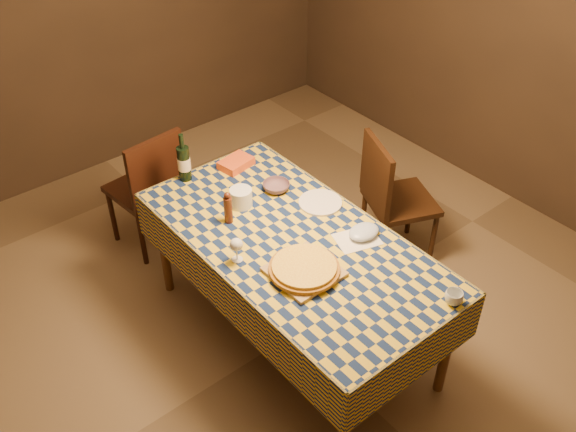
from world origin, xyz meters
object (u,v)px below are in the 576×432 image
(pizza, at_px, (304,268))
(bowl, at_px, (276,187))
(chair_far, at_px, (150,185))
(wine_bottle, at_px, (184,163))
(dining_table, at_px, (294,250))
(chair_right, at_px, (390,195))
(white_plate, at_px, (320,203))
(cutting_board, at_px, (304,272))

(pizza, height_order, bowl, pizza)
(pizza, bearing_deg, chair_far, 92.94)
(pizza, xyz_separation_m, wine_bottle, (-0.02, 1.10, 0.08))
(dining_table, xyz_separation_m, chair_right, (0.97, 0.17, -0.17))
(bowl, relative_size, white_plate, 0.64)
(cutting_board, relative_size, bowl, 2.01)
(chair_far, distance_m, chair_right, 1.61)
(cutting_board, xyz_separation_m, wine_bottle, (-0.02, 1.10, 0.11))
(dining_table, bearing_deg, cutting_board, -118.49)
(chair_right, bearing_deg, dining_table, -170.26)
(bowl, bearing_deg, dining_table, -116.61)
(dining_table, relative_size, pizza, 4.01)
(dining_table, relative_size, cutting_board, 5.71)
(bowl, xyz_separation_m, chair_right, (0.76, -0.25, -0.27))
(chair_right, bearing_deg, pizza, -159.72)
(chair_right, bearing_deg, bowl, 161.78)
(pizza, distance_m, bowl, 0.74)
(wine_bottle, relative_size, chair_far, 0.34)
(cutting_board, bearing_deg, dining_table, 61.51)
(pizza, height_order, white_plate, pizza)
(wine_bottle, height_order, chair_right, wine_bottle)
(dining_table, distance_m, pizza, 0.29)
(white_plate, relative_size, chair_right, 0.27)
(wine_bottle, bearing_deg, pizza, -89.09)
(bowl, height_order, wine_bottle, wine_bottle)
(bowl, distance_m, chair_right, 0.84)
(wine_bottle, height_order, white_plate, wine_bottle)
(dining_table, xyz_separation_m, bowl, (0.21, 0.42, 0.10))
(pizza, xyz_separation_m, white_plate, (0.45, 0.39, -0.03))
(pizza, bearing_deg, wine_bottle, 90.91)
(pizza, bearing_deg, chair_right, 20.28)
(wine_bottle, bearing_deg, cutting_board, -89.09)
(cutting_board, relative_size, white_plate, 1.27)
(dining_table, height_order, pizza, pizza)
(pizza, distance_m, white_plate, 0.60)
(pizza, relative_size, wine_bottle, 1.46)
(wine_bottle, relative_size, white_plate, 1.24)
(white_plate, distance_m, chair_far, 1.26)
(white_plate, bearing_deg, wine_bottle, 123.46)
(cutting_board, relative_size, pizza, 0.70)
(cutting_board, xyz_separation_m, bowl, (0.34, 0.65, 0.02))
(pizza, height_order, chair_right, chair_right)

